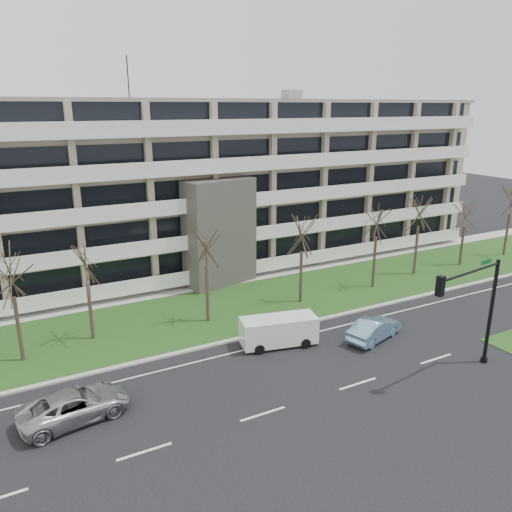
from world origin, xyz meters
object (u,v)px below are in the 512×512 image
white_van (280,329)px  blue_sedan (374,329)px  silver_pickup (75,406)px  traffic_signal (475,302)px

white_van → blue_sedan: bearing=-8.4°
blue_sedan → silver_pickup: bearing=72.2°
blue_sedan → white_van: (-5.86, 2.23, 0.40)m
white_van → silver_pickup: bearing=-158.2°
traffic_signal → blue_sedan: bearing=100.9°
silver_pickup → traffic_signal: (20.63, -5.83, 3.58)m
silver_pickup → traffic_signal: size_ratio=0.80×
blue_sedan → traffic_signal: traffic_signal is taller
silver_pickup → blue_sedan: 18.70m
blue_sedan → traffic_signal: 7.04m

